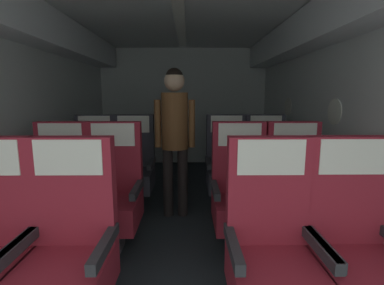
{
  "coord_description": "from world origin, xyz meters",
  "views": [
    {
      "loc": [
        0.1,
        -0.13,
        1.32
      ],
      "look_at": [
        0.13,
        2.5,
        0.88
      ],
      "focal_mm": 26.35,
      "sensor_mm": 36.0,
      "label": 1
    }
  ],
  "objects_px": {
    "seat_b_left_aisle": "(113,195)",
    "flight_attendant": "(175,127)",
    "seat_a_right_window": "(272,253)",
    "seat_b_right_aisle": "(296,195)",
    "seat_c_right_aisle": "(266,168)",
    "seat_a_right_aisle": "(354,252)",
    "seat_a_left_aisle": "(67,254)",
    "seat_b_left_window": "(60,195)",
    "seat_b_right_window": "(240,195)",
    "seat_c_left_window": "(94,169)",
    "seat_c_left_aisle": "(133,169)",
    "seat_c_right_window": "(227,168)"
  },
  "relations": [
    {
      "from": "seat_b_right_window",
      "to": "seat_c_left_window",
      "type": "bearing_deg",
      "value": 149.87
    },
    {
      "from": "seat_a_left_aisle",
      "to": "seat_c_left_window",
      "type": "bearing_deg",
      "value": 104.15
    },
    {
      "from": "seat_b_right_aisle",
      "to": "seat_c_right_aisle",
      "type": "relative_size",
      "value": 1.0
    },
    {
      "from": "seat_a_left_aisle",
      "to": "seat_c_right_aisle",
      "type": "xyz_separation_m",
      "value": [
        1.59,
        1.83,
        0.0
      ]
    },
    {
      "from": "seat_a_left_aisle",
      "to": "seat_b_left_window",
      "type": "distance_m",
      "value": 1.02
    },
    {
      "from": "flight_attendant",
      "to": "seat_b_left_aisle",
      "type": "bearing_deg",
      "value": 29.16
    },
    {
      "from": "seat_b_right_aisle",
      "to": "seat_c_right_aisle",
      "type": "distance_m",
      "value": 0.92
    },
    {
      "from": "seat_c_left_aisle",
      "to": "flight_attendant",
      "type": "distance_m",
      "value": 0.78
    },
    {
      "from": "seat_c_left_window",
      "to": "flight_attendant",
      "type": "xyz_separation_m",
      "value": [
        0.97,
        -0.27,
        0.52
      ]
    },
    {
      "from": "seat_a_right_aisle",
      "to": "seat_c_right_window",
      "type": "distance_m",
      "value": 1.89
    },
    {
      "from": "seat_b_left_window",
      "to": "seat_a_right_aisle",
      "type": "bearing_deg",
      "value": -24.26
    },
    {
      "from": "seat_b_left_window",
      "to": "seat_b_right_aisle",
      "type": "bearing_deg",
      "value": -0.25
    },
    {
      "from": "seat_b_right_window",
      "to": "seat_c_right_aisle",
      "type": "xyz_separation_m",
      "value": [
        0.48,
        0.93,
        0.0
      ]
    },
    {
      "from": "seat_b_left_aisle",
      "to": "flight_attendant",
      "type": "xyz_separation_m",
      "value": [
        0.51,
        0.63,
        0.52
      ]
    },
    {
      "from": "seat_a_right_window",
      "to": "seat_b_left_window",
      "type": "bearing_deg",
      "value": 149.59
    },
    {
      "from": "seat_b_right_aisle",
      "to": "flight_attendant",
      "type": "relative_size",
      "value": 0.68
    },
    {
      "from": "seat_a_right_window",
      "to": "flight_attendant",
      "type": "distance_m",
      "value": 1.75
    },
    {
      "from": "seat_a_right_aisle",
      "to": "seat_b_left_window",
      "type": "xyz_separation_m",
      "value": [
        -2.04,
        0.92,
        0.0
      ]
    },
    {
      "from": "seat_b_left_aisle",
      "to": "flight_attendant",
      "type": "bearing_deg",
      "value": 51.07
    },
    {
      "from": "seat_a_right_aisle",
      "to": "seat_b_right_window",
      "type": "bearing_deg",
      "value": 117.56
    },
    {
      "from": "seat_a_left_aisle",
      "to": "seat_b_right_aisle",
      "type": "bearing_deg",
      "value": 29.65
    },
    {
      "from": "seat_a_left_aisle",
      "to": "seat_a_right_window",
      "type": "bearing_deg",
      "value": -0.4
    },
    {
      "from": "seat_b_right_window",
      "to": "seat_a_right_aisle",
      "type": "bearing_deg",
      "value": -62.44
    },
    {
      "from": "seat_c_left_window",
      "to": "seat_c_right_aisle",
      "type": "bearing_deg",
      "value": 0.54
    },
    {
      "from": "flight_attendant",
      "to": "seat_c_left_window",
      "type": "bearing_deg",
      "value": -37.38
    },
    {
      "from": "seat_a_right_aisle",
      "to": "seat_a_right_window",
      "type": "height_order",
      "value": "same"
    },
    {
      "from": "seat_b_left_aisle",
      "to": "seat_c_left_window",
      "type": "relative_size",
      "value": 1.0
    },
    {
      "from": "seat_b_right_aisle",
      "to": "seat_c_left_aisle",
      "type": "height_order",
      "value": "same"
    },
    {
      "from": "seat_a_right_window",
      "to": "seat_c_left_aisle",
      "type": "xyz_separation_m",
      "value": [
        -1.12,
        1.82,
        0.0
      ]
    },
    {
      "from": "seat_c_right_window",
      "to": "flight_attendant",
      "type": "distance_m",
      "value": 0.85
    },
    {
      "from": "seat_c_left_aisle",
      "to": "seat_c_right_aisle",
      "type": "xyz_separation_m",
      "value": [
        1.58,
        0.02,
        0.0
      ]
    },
    {
      "from": "seat_a_right_window",
      "to": "seat_b_right_aisle",
      "type": "relative_size",
      "value": 1.0
    },
    {
      "from": "seat_a_right_window",
      "to": "seat_c_right_aisle",
      "type": "distance_m",
      "value": 1.9
    },
    {
      "from": "seat_a_right_window",
      "to": "seat_b_left_window",
      "type": "relative_size",
      "value": 1.0
    },
    {
      "from": "seat_b_right_aisle",
      "to": "seat_b_right_window",
      "type": "bearing_deg",
      "value": -179.39
    },
    {
      "from": "seat_c_left_window",
      "to": "seat_c_left_aisle",
      "type": "bearing_deg",
      "value": 0.45
    },
    {
      "from": "seat_a_right_aisle",
      "to": "seat_a_right_window",
      "type": "xyz_separation_m",
      "value": [
        -0.46,
        -0.01,
        0.0
      ]
    },
    {
      "from": "seat_a_right_aisle",
      "to": "seat_a_right_window",
      "type": "relative_size",
      "value": 1.0
    },
    {
      "from": "seat_c_right_window",
      "to": "seat_c_left_window",
      "type": "bearing_deg",
      "value": -179.36
    },
    {
      "from": "seat_c_right_aisle",
      "to": "seat_c_right_window",
      "type": "height_order",
      "value": "same"
    },
    {
      "from": "seat_a_left_aisle",
      "to": "seat_b_right_window",
      "type": "bearing_deg",
      "value": 39.15
    },
    {
      "from": "seat_b_left_aisle",
      "to": "seat_a_right_window",
      "type": "bearing_deg",
      "value": -39.43
    },
    {
      "from": "seat_a_right_window",
      "to": "flight_attendant",
      "type": "bearing_deg",
      "value": 111.32
    },
    {
      "from": "seat_a_right_window",
      "to": "seat_b_right_window",
      "type": "height_order",
      "value": "same"
    },
    {
      "from": "seat_a_right_window",
      "to": "flight_attendant",
      "type": "relative_size",
      "value": 0.68
    },
    {
      "from": "seat_b_left_aisle",
      "to": "seat_c_right_aisle",
      "type": "xyz_separation_m",
      "value": [
        1.59,
        0.92,
        0.0
      ]
    },
    {
      "from": "seat_b_right_window",
      "to": "seat_c_left_window",
      "type": "xyz_separation_m",
      "value": [
        -1.57,
        0.91,
        0.0
      ]
    },
    {
      "from": "seat_a_left_aisle",
      "to": "seat_a_right_aisle",
      "type": "distance_m",
      "value": 1.58
    },
    {
      "from": "seat_b_left_window",
      "to": "seat_c_right_aisle",
      "type": "bearing_deg",
      "value": 24.09
    },
    {
      "from": "seat_b_left_aisle",
      "to": "seat_c_left_aisle",
      "type": "relative_size",
      "value": 1.0
    }
  ]
}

